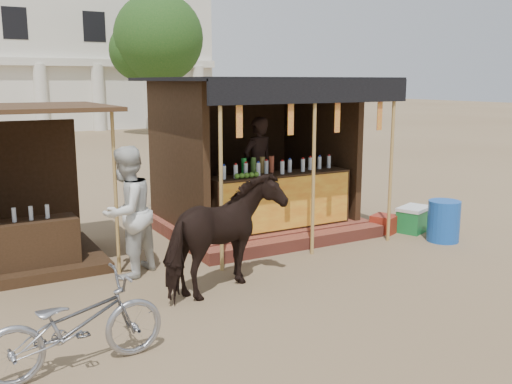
{
  "coord_description": "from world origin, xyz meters",
  "views": [
    {
      "loc": [
        -4.08,
        -5.63,
        2.72
      ],
      "look_at": [
        0.0,
        1.6,
        1.1
      ],
      "focal_mm": 40.0,
      "sensor_mm": 36.0,
      "label": 1
    }
  ],
  "objects": [
    {
      "name": "motorbike",
      "position": [
        -3.09,
        -0.39,
        0.45
      ],
      "size": [
        1.77,
        0.72,
        0.91
      ],
      "primitive_type": "imported",
      "rotation": [
        0.0,
        0.0,
        1.64
      ],
      "color": "gray",
      "rests_on": "ground"
    },
    {
      "name": "tree",
      "position": [
        5.81,
        22.14,
        4.63
      ],
      "size": [
        4.5,
        4.4,
        7.0
      ],
      "color": "#382314",
      "rests_on": "ground"
    },
    {
      "name": "bystander",
      "position": [
        -1.84,
        2.0,
        0.92
      ],
      "size": [
        1.14,
        1.09,
        1.85
      ],
      "primitive_type": "imported",
      "rotation": [
        0.0,
        0.0,
        3.77
      ],
      "color": "silver",
      "rests_on": "ground"
    },
    {
      "name": "cow",
      "position": [
        -0.93,
        0.77,
        0.75
      ],
      "size": [
        1.96,
        1.45,
        1.51
      ],
      "primitive_type": "imported",
      "rotation": [
        0.0,
        0.0,
        1.98
      ],
      "color": "black",
      "rests_on": "ground"
    },
    {
      "name": "blue_barrel",
      "position": [
        3.41,
        1.07,
        0.35
      ],
      "size": [
        0.72,
        0.72,
        0.71
      ],
      "primitive_type": "cylinder",
      "rotation": [
        0.0,
        0.0,
        -0.44
      ],
      "color": "#164DAB",
      "rests_on": "ground"
    },
    {
      "name": "red_crate",
      "position": [
        2.92,
        2.0,
        0.16
      ],
      "size": [
        0.54,
        0.54,
        0.32
      ],
      "primitive_type": "cube",
      "rotation": [
        0.0,
        0.0,
        0.42
      ],
      "color": "maroon",
      "rests_on": "ground"
    },
    {
      "name": "main_stall",
      "position": [
        1.01,
        3.36,
        1.03
      ],
      "size": [
        3.6,
        3.61,
        2.78
      ],
      "color": "#974131",
      "rests_on": "ground"
    },
    {
      "name": "cooler",
      "position": [
        3.44,
        1.79,
        0.23
      ],
      "size": [
        0.76,
        0.65,
        0.46
      ],
      "color": "#1A7634",
      "rests_on": "ground"
    },
    {
      "name": "ground",
      "position": [
        0.0,
        0.0,
        0.0
      ],
      "size": [
        120.0,
        120.0,
        0.0
      ],
      "primitive_type": "plane",
      "color": "#846B4C",
      "rests_on": "ground"
    },
    {
      "name": "secondary_stall",
      "position": [
        -3.17,
        3.24,
        0.85
      ],
      "size": [
        2.4,
        2.4,
        2.38
      ],
      "color": "#352113",
      "rests_on": "ground"
    }
  ]
}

